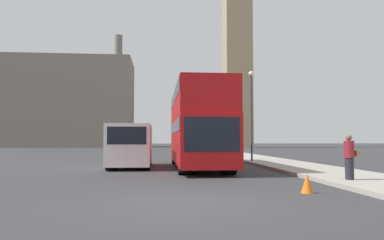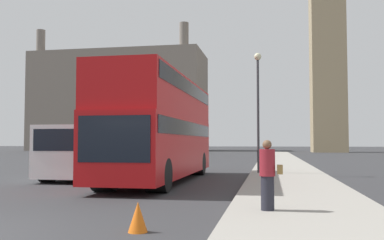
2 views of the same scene
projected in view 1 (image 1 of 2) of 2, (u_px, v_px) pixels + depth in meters
name	position (u px, v px, depth m)	size (l,w,h in m)	color
ground_plane	(185.00, 202.00, 9.03)	(300.00, 300.00, 0.00)	#333335
building_block_distant	(55.00, 103.00, 80.48)	(32.73, 13.66, 22.95)	slate
red_double_decker_bus	(198.00, 124.00, 20.18)	(2.56, 10.83, 4.21)	#B71114
white_van	(131.00, 145.00, 20.52)	(2.21, 5.75, 2.32)	white
pedestrian	(349.00, 157.00, 12.84)	(0.50, 0.34, 1.54)	#23232D
street_lamp	(251.00, 102.00, 24.44)	(0.36, 0.36, 5.88)	#38383D
traffic_cone	(307.00, 183.00, 10.61)	(0.36, 0.36, 0.55)	orange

